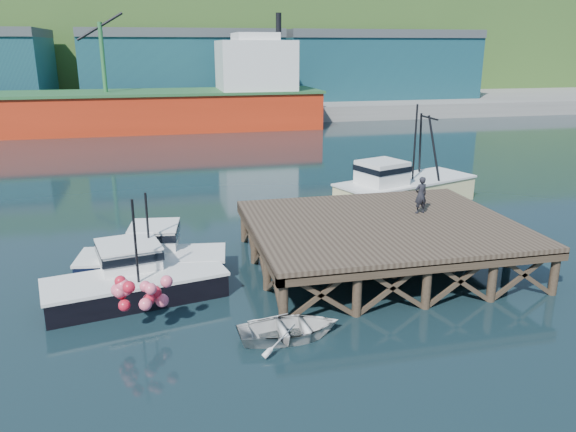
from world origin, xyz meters
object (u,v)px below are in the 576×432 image
object	(u,v)px
boat_navy	(153,257)
dinghy	(290,328)
boat_black	(134,279)
trawler	(403,185)
dockworker	(421,195)

from	to	relation	value
boat_navy	dinghy	xyz separation A→B (m)	(4.61, -7.08, -0.43)
boat_black	trawler	distance (m)	19.56
boat_black	dockworker	xyz separation A→B (m)	(13.38, 1.93, 2.22)
boat_navy	dockworker	distance (m)	12.83
boat_black	dinghy	size ratio (longest dim) A/B	2.06
trawler	dinghy	distance (m)	18.91
boat_black	dockworker	world-z (taller)	boat_black
trawler	dockworker	world-z (taller)	trawler
boat_black	dockworker	bearing A→B (deg)	-3.79
boat_navy	dockworker	bearing A→B (deg)	5.39
dinghy	dockworker	bearing A→B (deg)	-52.35
boat_black	dinghy	distance (m)	7.17
boat_black	dockworker	size ratio (longest dim) A/B	4.16
boat_navy	trawler	distance (m)	17.72
boat_navy	dinghy	world-z (taller)	boat_navy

